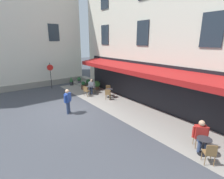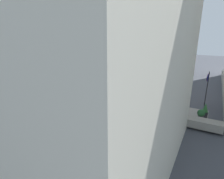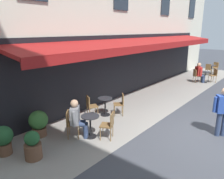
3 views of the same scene
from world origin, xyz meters
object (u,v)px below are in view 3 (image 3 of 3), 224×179
object	(u,v)px
cafe_chair_wicker_facing_street	(214,74)
cafe_table_mid_terrace	(211,68)
seated_companion_in_red	(199,72)
cafe_chair_wicker_corner_left	(109,123)
cafe_chair_wicker_corner_right	(71,122)
cafe_chair_wicker_by_window	(208,69)
potted_plant_entrance_left	(3,139)
cafe_chair_wicker_back_row	(196,75)
walking_pedestrian_in_blue	(223,108)
potted_plant_entrance_right	(33,146)
cafe_chair_wicker_under_awning	(215,67)
seated_patron_in_grey	(77,117)
cafe_chair_wicker_near_door	(90,105)
potted_plant_under_sign	(39,122)
cafe_chair_wicker_kerbside	(120,102)
cafe_table_near_entrance	(105,104)
cafe_table_far_end	(90,123)
cafe_table_streetside	(205,75)

from	to	relation	value
cafe_chair_wicker_facing_street	cafe_table_mid_terrace	bearing A→B (deg)	-161.61
cafe_chair_wicker_facing_street	seated_companion_in_red	distance (m)	1.06
cafe_chair_wicker_corner_left	cafe_chair_wicker_corner_right	xyz separation A→B (m)	(0.71, -1.03, 0.00)
cafe_chair_wicker_corner_left	cafe_chair_wicker_by_window	bearing A→B (deg)	-177.34
cafe_chair_wicker_corner_right	potted_plant_entrance_left	bearing A→B (deg)	-20.01
cafe_table_mid_terrace	seated_companion_in_red	distance (m)	3.47
cafe_chair_wicker_corner_right	cafe_chair_wicker_back_row	bearing A→B (deg)	177.16
walking_pedestrian_in_blue	potted_plant_entrance_right	size ratio (longest dim) A/B	2.03
cafe_chair_wicker_back_row	cafe_chair_wicker_corner_left	xyz separation A→B (m)	(9.60, 0.52, 0.00)
cafe_chair_wicker_under_awning	seated_companion_in_red	bearing A→B (deg)	0.75
cafe_chair_wicker_corner_left	potted_plant_entrance_left	size ratio (longest dim) A/B	1.06
seated_patron_in_grey	potted_plant_entrance_right	world-z (taller)	seated_patron_in_grey
cafe_chair_wicker_corner_left	cafe_chair_wicker_corner_right	bearing A→B (deg)	-55.30
cafe_chair_wicker_facing_street	cafe_chair_wicker_near_door	bearing A→B (deg)	-12.32
cafe_table_mid_terrace	cafe_chair_wicker_facing_street	bearing A→B (deg)	18.39
cafe_chair_wicker_near_door	potted_plant_under_sign	distance (m)	2.22
cafe_chair_wicker_under_awning	seated_patron_in_grey	bearing A→B (deg)	-1.79
cafe_chair_wicker_kerbside	potted_plant_entrance_left	distance (m)	4.52
cafe_table_mid_terrace	cafe_table_near_entrance	bearing A→B (deg)	-4.38
cafe_table_mid_terrace	cafe_chair_wicker_corner_left	xyz separation A→B (m)	(13.21, 0.53, 0.06)
cafe_chair_wicker_near_door	cafe_chair_wicker_corner_left	world-z (taller)	same
cafe_chair_wicker_back_row	seated_patron_in_grey	size ratio (longest dim) A/B	0.70
seated_companion_in_red	cafe_table_mid_terrace	bearing A→B (deg)	-177.28
cafe_table_far_end	seated_companion_in_red	bearing A→B (deg)	178.90
cafe_chair_wicker_facing_street	cafe_table_far_end	xyz separation A→B (m)	(10.79, -0.93, -0.06)
cafe_chair_wicker_under_awning	cafe_chair_wicker_facing_street	distance (m)	3.43
cafe_chair_wicker_near_door	seated_companion_in_red	bearing A→B (deg)	171.27
cafe_chair_wicker_by_window	potted_plant_entrance_right	xyz separation A→B (m)	(14.77, -0.30, -0.16)
seated_companion_in_red	cafe_chair_wicker_under_awning	bearing A→B (deg)	-179.25
cafe_table_far_end	cafe_chair_wicker_corner_left	distance (m)	0.63
cafe_chair_wicker_kerbside	cafe_chair_wicker_corner_right	bearing A→B (deg)	-1.43
cafe_chair_wicker_corner_right	potted_plant_under_sign	xyz separation A→B (m)	(0.62, -0.91, -0.06)
cafe_chair_wicker_corner_left	cafe_chair_wicker_kerbside	bearing A→B (deg)	-152.60
cafe_chair_wicker_under_awning	walking_pedestrian_in_blue	xyz separation A→B (m)	(11.29, 3.16, 0.43)
cafe_chair_wicker_back_row	cafe_chair_wicker_corner_left	distance (m)	9.62
seated_patron_in_grey	cafe_table_far_end	bearing A→B (deg)	131.76
cafe_chair_wicker_facing_street	potted_plant_under_sign	bearing A→B (deg)	-11.04
cafe_chair_wicker_kerbside	cafe_chair_wicker_corner_left	distance (m)	2.10
cafe_table_far_end	cafe_chair_wicker_back_row	bearing A→B (deg)	179.77
cafe_chair_wicker_by_window	potted_plant_under_sign	bearing A→B (deg)	-5.55
cafe_chair_wicker_back_row	cafe_chair_wicker_corner_right	size ratio (longest dim) A/B	1.00
cafe_chair_wicker_by_window	potted_plant_entrance_right	bearing A→B (deg)	-1.17
cafe_table_streetside	walking_pedestrian_in_blue	bearing A→B (deg)	20.52
cafe_chair_wicker_near_door	seated_companion_in_red	distance (m)	8.98
cafe_table_far_end	seated_patron_in_grey	size ratio (longest dim) A/B	0.57
cafe_table_mid_terrace	potted_plant_entrance_right	xyz separation A→B (m)	(15.40, -0.35, -0.11)
cafe_chair_wicker_under_awning	potted_plant_under_sign	xyz separation A→B (m)	(15.17, -1.52, -0.06)
cafe_table_streetside	cafe_table_far_end	bearing A→B (deg)	-2.68
seated_companion_in_red	potted_plant_under_sign	xyz separation A→B (m)	(11.09, -1.57, -0.23)
cafe_chair_wicker_corner_right	potted_plant_entrance_right	world-z (taller)	cafe_chair_wicker_corner_right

